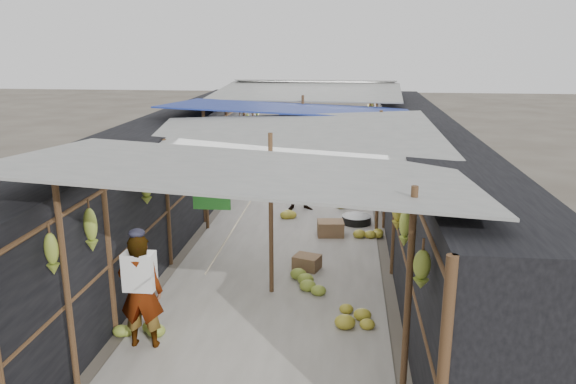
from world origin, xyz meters
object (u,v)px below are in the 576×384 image
at_px(vendor_elderly, 141,292).
at_px(shopper_blue, 304,179).
at_px(crate_near, 307,263).
at_px(black_basin, 356,220).
at_px(vendor_seated, 335,161).

xyz_separation_m(vendor_elderly, shopper_blue, (1.62, 6.39, -0.01)).
distance_m(crate_near, black_basin, 2.82).
relative_size(crate_near, vendor_elderly, 0.28).
distance_m(crate_near, shopper_blue, 3.66).
xyz_separation_m(crate_near, vendor_seated, (0.31, 7.13, 0.34)).
bearing_deg(vendor_elderly, shopper_blue, -107.48).
height_order(shopper_blue, vendor_seated, shopper_blue).
relative_size(crate_near, shopper_blue, 0.28).
height_order(black_basin, shopper_blue, shopper_blue).
distance_m(crate_near, vendor_elderly, 3.48).
relative_size(vendor_elderly, vendor_seated, 1.68).
bearing_deg(black_basin, vendor_elderly, -117.57).
height_order(vendor_elderly, vendor_seated, vendor_elderly).
xyz_separation_m(vendor_elderly, vendor_seated, (2.26, 9.93, -0.32)).
bearing_deg(shopper_blue, black_basin, -48.33).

